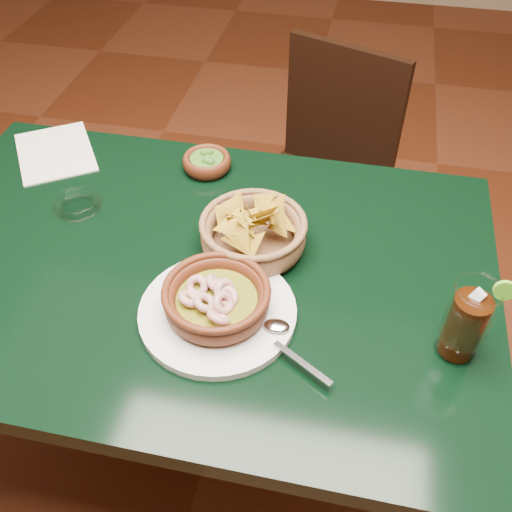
% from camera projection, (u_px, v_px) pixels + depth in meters
% --- Properties ---
extents(ground, '(7.00, 7.00, 0.00)m').
position_uv_depth(ground, '(210.00, 443.00, 1.66)').
color(ground, '#471C0C').
rests_on(ground, ground).
extents(dining_table, '(1.20, 0.80, 0.75)m').
position_uv_depth(dining_table, '(193.00, 294.00, 1.20)').
color(dining_table, black).
rests_on(dining_table, ground).
extents(dining_chair, '(0.51, 0.51, 0.85)m').
position_uv_depth(dining_chair, '(320.00, 178.00, 1.78)').
color(dining_chair, black).
rests_on(dining_chair, ground).
extents(shrimp_plate, '(0.36, 0.28, 0.08)m').
position_uv_depth(shrimp_plate, '(217.00, 302.00, 1.01)').
color(shrimp_plate, silver).
rests_on(shrimp_plate, dining_table).
extents(chip_basket, '(0.24, 0.24, 0.15)m').
position_uv_depth(chip_basket, '(253.00, 233.00, 1.13)').
color(chip_basket, brown).
rests_on(chip_basket, dining_table).
extents(guacamole_ramekin, '(0.13, 0.13, 0.04)m').
position_uv_depth(guacamole_ramekin, '(207.00, 162.00, 1.33)').
color(guacamole_ramekin, '#471C0D').
rests_on(guacamole_ramekin, dining_table).
extents(cola_drink, '(0.16, 0.16, 0.18)m').
position_uv_depth(cola_drink, '(466.00, 322.00, 0.92)').
color(cola_drink, white).
rests_on(cola_drink, dining_table).
extents(glass_ashtray, '(0.11, 0.11, 0.03)m').
position_uv_depth(glass_ashtray, '(77.00, 204.00, 1.23)').
color(glass_ashtray, white).
rests_on(glass_ashtray, dining_table).
extents(paper_menu, '(0.27, 0.29, 0.00)m').
position_uv_depth(paper_menu, '(55.00, 152.00, 1.39)').
color(paper_menu, beige).
rests_on(paper_menu, dining_table).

